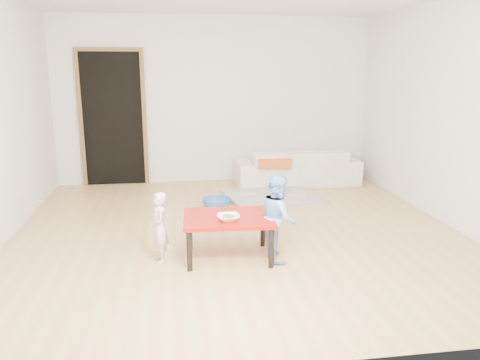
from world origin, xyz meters
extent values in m
cube|color=tan|center=(0.00, 0.00, 0.00)|extent=(5.00, 5.00, 0.01)
cube|color=silver|center=(0.00, 2.50, 1.30)|extent=(5.00, 0.02, 2.60)
cube|color=silver|center=(2.50, 0.00, 1.30)|extent=(0.02, 5.00, 2.60)
imported|color=white|center=(1.24, 2.05, 0.28)|extent=(1.94, 0.78, 0.56)
cube|color=#CD5616|center=(0.81, 1.77, 0.44)|extent=(0.54, 0.50, 0.13)
imported|color=white|center=(-0.21, -0.86, 0.45)|extent=(0.22, 0.22, 0.05)
imported|color=pink|center=(-0.85, -0.74, 0.35)|extent=(0.20, 0.27, 0.69)
imported|color=#6CADFA|center=(0.28, -0.82, 0.42)|extent=(0.32, 0.41, 0.84)
imported|color=#2C60A9|center=(-0.14, 0.95, 0.06)|extent=(0.38, 0.38, 0.12)
camera|label=1|loc=(-0.71, -5.01, 1.84)|focal=35.00mm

